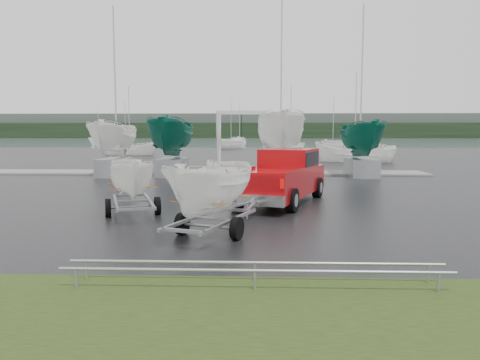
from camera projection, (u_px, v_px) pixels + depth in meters
ground_plane at (153, 204)px, 18.10m from camera, size 120.00×120.00×0.00m
lake at (241, 142)px, 117.48m from camera, size 300.00×300.00×0.00m
dock at (196, 173)px, 31.01m from camera, size 30.00×3.00×0.12m
treeline at (247, 130)px, 186.74m from camera, size 300.00×8.00×6.00m
far_hill at (248, 126)px, 194.48m from camera, size 300.00×6.00×10.00m
pickup_truck at (284, 174)px, 18.55m from camera, size 4.11×6.58×2.07m
trailer_hitched at (211, 143)px, 12.29m from camera, size 2.33×3.79×4.57m
trailer_parked at (131, 145)px, 15.45m from camera, size 2.27×3.79×4.25m
boat_hoist at (241, 133)px, 30.63m from camera, size 3.30×2.18×4.12m
keelboat_0 at (114, 118)px, 28.83m from camera, size 2.28×3.20×10.45m
keelboat_1 at (172, 112)px, 28.86m from camera, size 2.51×3.20×7.77m
keelboat_2 at (281, 102)px, 28.35m from camera, size 2.86×3.20×11.04m
keelboat_3 at (362, 118)px, 28.57m from camera, size 2.29×3.20×10.45m
mast_rack_2 at (255, 267)px, 8.47m from camera, size 7.00×0.56×0.06m
moored_boat_0 at (130, 155)px, 54.94m from camera, size 2.74×2.68×11.30m
moored_boat_1 at (231, 148)px, 75.20m from camera, size 3.70×3.75×11.78m
moored_boat_2 at (291, 155)px, 54.55m from camera, size 3.15×3.18×11.12m
moored_boat_3 at (333, 149)px, 71.59m from camera, size 3.32×3.34×11.15m
moored_boat_4 at (126, 147)px, 79.34m from camera, size 2.91×2.96×11.32m
moored_boat_5 at (240, 146)px, 85.92m from camera, size 2.64×2.71×11.45m
moored_boat_6 at (99, 145)px, 94.85m from camera, size 2.82×2.87×11.30m
moored_boat_7 at (354, 162)px, 42.47m from camera, size 3.48×3.43×11.67m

